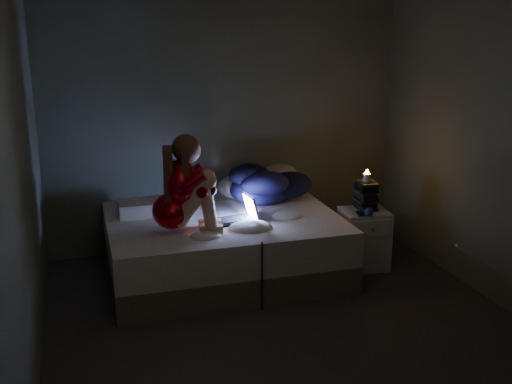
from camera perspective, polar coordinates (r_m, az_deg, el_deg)
name	(u,v)px	position (r m, az deg, el deg)	size (l,w,h in m)	color
floor	(287,327)	(4.81, 2.89, -12.55)	(3.60, 3.80, 0.02)	black
wall_back	(226,121)	(6.14, -2.88, 6.70)	(3.60, 0.02, 2.60)	#626B5A
wall_front	(440,260)	(2.70, 16.89, -6.12)	(3.60, 0.02, 2.60)	#626B5A
wall_left	(20,181)	(4.12, -21.34, 1.01)	(0.02, 3.80, 2.60)	#626B5A
wall_right	(503,147)	(5.23, 22.22, 3.90)	(0.02, 3.80, 2.60)	#626B5A
bed	(223,246)	(5.59, -3.08, -5.06)	(2.05, 1.54, 0.57)	beige
pillow	(143,208)	(5.63, -10.61, -1.45)	(0.43, 0.31, 0.12)	white
woman	(171,184)	(5.04, -7.98, 0.78)	(0.51, 0.34, 0.83)	#7F000A
laptop	(236,208)	(5.32, -1.93, -1.54)	(0.34, 0.24, 0.24)	black
clothes_pile	(261,182)	(5.88, 0.47, 0.95)	(0.66, 0.53, 0.40)	#191A50
nightstand	(364,239)	(5.85, 10.08, -4.35)	(0.42, 0.37, 0.56)	silver
book_stack	(366,194)	(5.75, 10.29, -0.22)	(0.19, 0.25, 0.30)	black
candle	(367,175)	(5.70, 10.38, 1.59)	(0.07, 0.07, 0.08)	beige
phone	(362,214)	(5.64, 9.92, -2.03)	(0.07, 0.14, 0.01)	black
blue_orb	(370,212)	(5.59, 10.71, -1.86)	(0.08, 0.08, 0.08)	navy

